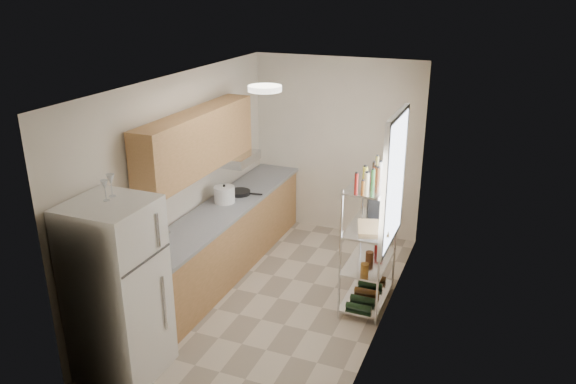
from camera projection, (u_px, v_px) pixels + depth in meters
name	position (u px, v px, depth m)	size (l,w,h in m)	color
room	(278.00, 197.00, 6.28)	(2.52, 4.42, 2.62)	beige
counter_run	(226.00, 237.00, 7.28)	(0.63, 3.51, 0.90)	tan
upper_cabinets	(198.00, 142.00, 6.55)	(0.33, 2.20, 0.72)	tan
range_hood	(234.00, 158.00, 7.38)	(0.50, 0.60, 0.12)	#B7BABC
window	(394.00, 180.00, 6.06)	(0.06, 1.00, 1.46)	white
bakers_rack	(371.00, 217.00, 6.25)	(0.45, 0.90, 1.73)	silver
ceiling_dome	(265.00, 88.00, 5.57)	(0.34, 0.34, 0.06)	white
refrigerator	(118.00, 290.00, 5.20)	(0.72, 0.72, 1.76)	white
wine_glass_a	(105.00, 190.00, 4.90)	(0.07, 0.07, 0.19)	silver
wine_glass_b	(111.00, 185.00, 5.00)	(0.07, 0.07, 0.21)	silver
rice_cooker	(224.00, 194.00, 7.19)	(0.26, 0.26, 0.21)	white
frying_pan_large	(240.00, 192.00, 7.49)	(0.28, 0.28, 0.05)	black
frying_pan_small	(242.00, 193.00, 7.48)	(0.20, 0.20, 0.04)	black
cutting_board	(373.00, 228.00, 6.17)	(0.33, 0.42, 0.03)	tan
espresso_machine	(374.00, 203.00, 6.53)	(0.16, 0.24, 0.28)	black
storage_bag	(379.00, 243.00, 6.68)	(0.10, 0.14, 0.16)	maroon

